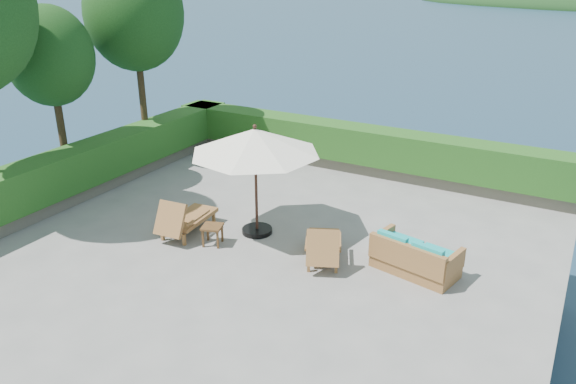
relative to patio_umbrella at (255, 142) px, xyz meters
The scene contains 14 objects.
ground 2.30m from the patio_umbrella, 56.57° to the right, with size 12.00×12.00×0.00m, color gray.
foundation 3.80m from the patio_umbrella, 56.57° to the right, with size 12.00×12.00×3.00m, color #534C42.
ocean 5.23m from the patio_umbrella, 56.57° to the right, with size 600.00×600.00×0.00m, color #18374A.
planter_wall_far 5.36m from the patio_umbrella, 85.08° to the left, with size 12.00×0.60×0.36m, color #686153.
planter_wall_left 5.58m from the patio_umbrella, behind, with size 0.60×12.00×0.36m, color #686153.
hedge_far 5.14m from the patio_umbrella, 85.08° to the left, with size 12.40×0.90×1.00m, color #164914.
hedge_left 5.38m from the patio_umbrella, behind, with size 0.90×12.40×1.00m, color #164914.
tree_mid 6.13m from the patio_umbrella, behind, with size 2.20×2.20×4.83m.
tree_far 6.52m from the patio_umbrella, 155.38° to the left, with size 2.80×2.80×6.03m.
patio_umbrella is the anchor object (origin of this frame).
lounge_left 2.41m from the patio_umbrella, 148.17° to the right, with size 0.83×1.70×0.95m.
lounge_right 2.65m from the patio_umbrella, 13.77° to the right, with size 1.25×1.71×0.92m.
side_table 2.11m from the patio_umbrella, 119.51° to the right, with size 0.54×0.54×0.45m.
wicker_loveseat 4.12m from the patio_umbrella, ahead, with size 1.82×1.19×0.82m.
Camera 1 is at (5.82, -9.11, 5.77)m, focal length 35.00 mm.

